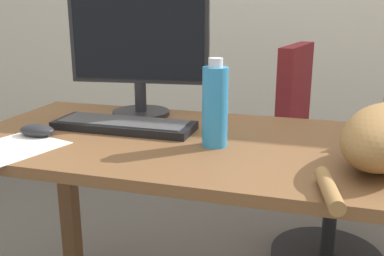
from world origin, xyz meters
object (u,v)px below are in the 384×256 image
Objects in this scene: monitor at (139,50)px; spray_bottle at (215,106)px; keyboard at (124,125)px; computer_mouse at (37,130)px; office_chair at (322,173)px.

monitor reaches higher than spray_bottle.
spray_bottle reaches higher than keyboard.
computer_mouse is 0.46× the size of spray_bottle.
keyboard is 1.83× the size of spray_bottle.
keyboard is (-0.61, -0.62, 0.32)m from office_chair.
computer_mouse is at bearing -120.07° from monitor.
monitor is 1.99× the size of spray_bottle.
office_chair is 2.14× the size of keyboard.
monitor is at bearing 96.88° from keyboard.
office_chair is at bearing 66.98° from spray_bottle.
monitor is 4.36× the size of computer_mouse.
computer_mouse is 0.54m from spray_bottle.
office_chair is at bearing 45.59° from keyboard.
computer_mouse is (-0.82, -0.77, 0.33)m from office_chair.
office_chair reaches higher than computer_mouse.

